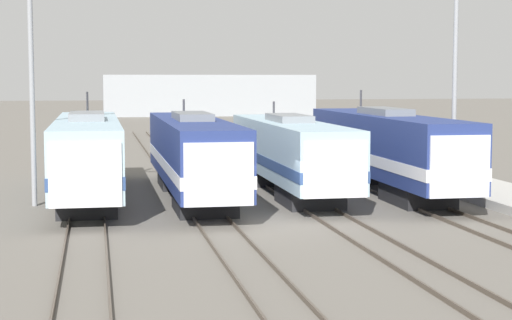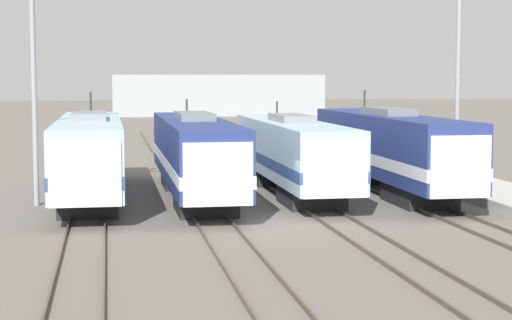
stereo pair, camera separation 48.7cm
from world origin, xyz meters
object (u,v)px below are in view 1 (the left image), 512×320
(locomotive_far_left, at_px, (87,155))
(locomotive_far_right, at_px, (388,150))
(locomotive_center_left, at_px, (193,155))
(locomotive_center_right, at_px, (291,154))
(catenary_tower_left, at_px, (31,59))
(catenary_tower_right, at_px, (455,61))

(locomotive_far_left, relative_size, locomotive_far_right, 1.01)
(locomotive_far_left, bearing_deg, locomotive_center_left, -10.90)
(locomotive_far_left, distance_m, locomotive_center_right, 10.18)
(locomotive_far_left, bearing_deg, catenary_tower_left, -144.30)
(locomotive_center_right, height_order, catenary_tower_right, catenary_tower_right)
(locomotive_far_left, relative_size, locomotive_center_right, 1.09)
(catenary_tower_left, relative_size, catenary_tower_right, 1.00)
(locomotive_center_right, relative_size, locomotive_far_right, 0.92)
(locomotive_far_left, distance_m, catenary_tower_right, 18.88)
(locomotive_center_left, distance_m, locomotive_far_right, 10.20)
(locomotive_far_left, bearing_deg, locomotive_center_right, -0.55)
(locomotive_center_left, relative_size, locomotive_center_right, 1.06)
(locomotive_far_left, xyz_separation_m, catenary_tower_left, (-2.43, -1.75, 4.59))
(locomotive_center_right, xyz_separation_m, catenary_tower_left, (-12.61, -1.65, 4.68))
(locomotive_far_left, relative_size, locomotive_center_left, 1.03)
(catenary_tower_right, bearing_deg, locomotive_far_left, 174.53)
(locomotive_far_left, bearing_deg, catenary_tower_right, -5.47)
(locomotive_center_right, bearing_deg, catenary_tower_right, -11.56)
(locomotive_far_right, distance_m, catenary_tower_right, 5.59)
(locomotive_center_right, relative_size, catenary_tower_left, 1.38)
(locomotive_far_right, distance_m, catenary_tower_left, 18.32)
(locomotive_center_left, xyz_separation_m, locomotive_far_right, (10.18, 0.63, 0.07))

